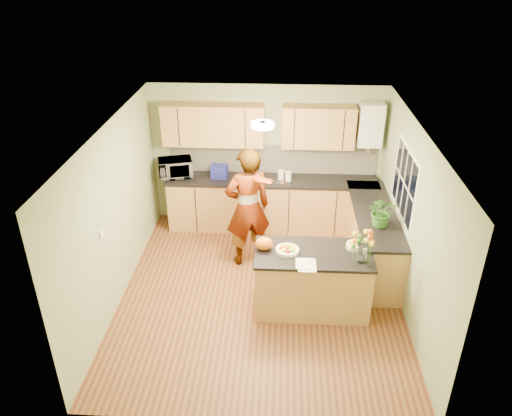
{
  "coord_description": "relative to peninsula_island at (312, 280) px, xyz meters",
  "views": [
    {
      "loc": [
        0.26,
        -5.87,
        4.53
      ],
      "look_at": [
        -0.1,
        0.5,
        1.14
      ],
      "focal_mm": 35.0,
      "sensor_mm": 36.0,
      "label": 1
    }
  ],
  "objects": [
    {
      "name": "light_switch",
      "position": [
        -2.7,
        -0.33,
        0.85
      ],
      "size": [
        0.02,
        0.09,
        0.09
      ],
      "primitive_type": "cube",
      "color": "white",
      "rests_on": "wall_left"
    },
    {
      "name": "blue_box",
      "position": [
        -1.53,
        2.25,
        0.6
      ],
      "size": [
        0.29,
        0.22,
        0.22
      ],
      "primitive_type": "cube",
      "rotation": [
        0.0,
        0.0,
        -0.06
      ],
      "color": "navy",
      "rests_on": "back_counter"
    },
    {
      "name": "microwave",
      "position": [
        -2.29,
        2.25,
        0.65
      ],
      "size": [
        0.65,
        0.52,
        0.32
      ],
      "primitive_type": "imported",
      "rotation": [
        0.0,
        0.0,
        0.27
      ],
      "color": "white",
      "rests_on": "back_counter"
    },
    {
      "name": "jar_white",
      "position": [
        -0.34,
        2.16,
        0.57
      ],
      "size": [
        0.13,
        0.13,
        0.17
      ],
      "primitive_type": "cylinder",
      "rotation": [
        0.0,
        0.0,
        -0.24
      ],
      "color": "white",
      "rests_on": "back_counter"
    },
    {
      "name": "back_counter",
      "position": [
        -0.62,
        2.22,
        0.02
      ],
      "size": [
        3.64,
        0.62,
        0.94
      ],
      "color": "#B08246",
      "rests_on": "floor"
    },
    {
      "name": "window_right",
      "position": [
        1.28,
        0.87,
        1.1
      ],
      "size": [
        0.01,
        1.3,
        1.05
      ],
      "color": "white",
      "rests_on": "wall_right"
    },
    {
      "name": "wall_front",
      "position": [
        -0.72,
        -1.98,
        0.8
      ],
      "size": [
        4.0,
        0.02,
        2.5
      ],
      "primitive_type": "cube",
      "color": "#90A072",
      "rests_on": "floor"
    },
    {
      "name": "orange_bag",
      "position": [
        -0.66,
        0.05,
        0.54
      ],
      "size": [
        0.29,
        0.28,
        0.18
      ],
      "primitive_type": "ellipsoid",
      "rotation": [
        0.0,
        0.0,
        -0.43
      ],
      "color": "orange",
      "rests_on": "peninsula_island"
    },
    {
      "name": "papers",
      "position": [
        -0.1,
        -0.3,
        0.45
      ],
      "size": [
        0.23,
        0.31,
        0.01
      ],
      "primitive_type": "cube",
      "color": "white",
      "rests_on": "peninsula_island"
    },
    {
      "name": "right_counter",
      "position": [
        0.98,
        1.12,
        0.02
      ],
      "size": [
        0.62,
        2.24,
        0.94
      ],
      "color": "#B08246",
      "rests_on": "floor"
    },
    {
      "name": "ceiling_lamp",
      "position": [
        -0.72,
        0.57,
        2.01
      ],
      "size": [
        0.3,
        0.3,
        0.07
      ],
      "color": "#FFEABF",
      "rests_on": "ceiling"
    },
    {
      "name": "peninsula_island",
      "position": [
        0.0,
        0.0,
        0.0
      ],
      "size": [
        1.57,
        0.8,
        0.9
      ],
      "color": "#B08246",
      "rests_on": "floor"
    },
    {
      "name": "jar_cream",
      "position": [
        -0.46,
        2.21,
        0.57
      ],
      "size": [
        0.12,
        0.12,
        0.17
      ],
      "primitive_type": "cylinder",
      "rotation": [
        0.0,
        0.0,
        -0.11
      ],
      "color": "#F1E6C0",
      "rests_on": "back_counter"
    },
    {
      "name": "kettle",
      "position": [
        -0.92,
        2.24,
        0.6
      ],
      "size": [
        0.15,
        0.15,
        0.28
      ],
      "rotation": [
        0.0,
        0.0,
        0.17
      ],
      "color": "silver",
      "rests_on": "back_counter"
    },
    {
      "name": "potted_plant",
      "position": [
        0.98,
        0.7,
        0.72
      ],
      "size": [
        0.43,
        0.37,
        0.46
      ],
      "primitive_type": "imported",
      "rotation": [
        0.0,
        0.0,
        -0.03
      ],
      "color": "#346E24",
      "rests_on": "right_counter"
    },
    {
      "name": "splashback",
      "position": [
        -0.62,
        2.51,
        0.75
      ],
      "size": [
        3.6,
        0.02,
        0.52
      ],
      "primitive_type": "cube",
      "color": "beige",
      "rests_on": "back_counter"
    },
    {
      "name": "boiler",
      "position": [
        0.98,
        2.36,
        1.45
      ],
      "size": [
        0.4,
        0.3,
        0.86
      ],
      "color": "white",
      "rests_on": "wall_back"
    },
    {
      "name": "wall_left",
      "position": [
        -2.72,
        0.27,
        0.8
      ],
      "size": [
        0.02,
        4.5,
        2.5
      ],
      "primitive_type": "cube",
      "color": "#90A072",
      "rests_on": "floor"
    },
    {
      "name": "violin",
      "position": [
        -0.75,
        0.87,
        1.1
      ],
      "size": [
        0.57,
        0.49,
        0.14
      ],
      "primitive_type": null,
      "rotation": [
        0.17,
        0.0,
        -0.61
      ],
      "color": "#581805",
      "rests_on": "violinist"
    },
    {
      "name": "wall_back",
      "position": [
        -0.72,
        2.52,
        0.8
      ],
      "size": [
        4.0,
        0.02,
        2.5
      ],
      "primitive_type": "cube",
      "color": "#90A072",
      "rests_on": "floor"
    },
    {
      "name": "ceiling",
      "position": [
        -0.72,
        0.27,
        2.05
      ],
      "size": [
        4.0,
        4.5,
        0.02
      ],
      "primitive_type": "cube",
      "color": "white",
      "rests_on": "wall_back"
    },
    {
      "name": "upper_cabinets",
      "position": [
        -0.89,
        2.35,
        1.4
      ],
      "size": [
        3.2,
        0.34,
        0.7
      ],
      "color": "#B08246",
      "rests_on": "wall_back"
    },
    {
      "name": "wall_right",
      "position": [
        1.28,
        0.27,
        0.8
      ],
      "size": [
        0.02,
        4.5,
        2.5
      ],
      "primitive_type": "cube",
      "color": "#90A072",
      "rests_on": "floor"
    },
    {
      "name": "flower_vase",
      "position": [
        0.6,
        -0.18,
        0.8
      ],
      "size": [
        0.29,
        0.29,
        0.53
      ],
      "rotation": [
        0.0,
        0.0,
        0.4
      ],
      "color": "silver",
      "rests_on": "peninsula_island"
    },
    {
      "name": "fruit_dish",
      "position": [
        -0.35,
        0.0,
        0.49
      ],
      "size": [
        0.31,
        0.31,
        0.11
      ],
      "color": "#F1E6C0",
      "rests_on": "peninsula_island"
    },
    {
      "name": "orange_bowl",
      "position": [
        0.55,
        0.15,
        0.5
      ],
      "size": [
        0.22,
        0.22,
        0.13
      ],
      "color": "#F1E6C0",
      "rests_on": "peninsula_island"
    },
    {
      "name": "violinist",
      "position": [
        -0.95,
        1.09,
        0.52
      ],
      "size": [
        0.82,
        0.67,
        1.94
      ],
      "primitive_type": "imported",
      "rotation": [
        0.0,
        0.0,
        3.48
      ],
      "color": "tan",
      "rests_on": "floor"
    },
    {
      "name": "floor",
      "position": [
        -0.72,
        0.27,
        -0.45
      ],
      "size": [
        4.5,
        4.5,
        0.0
      ],
      "primitive_type": "plane",
      "color": "#582B19",
      "rests_on": "ground"
    }
  ]
}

